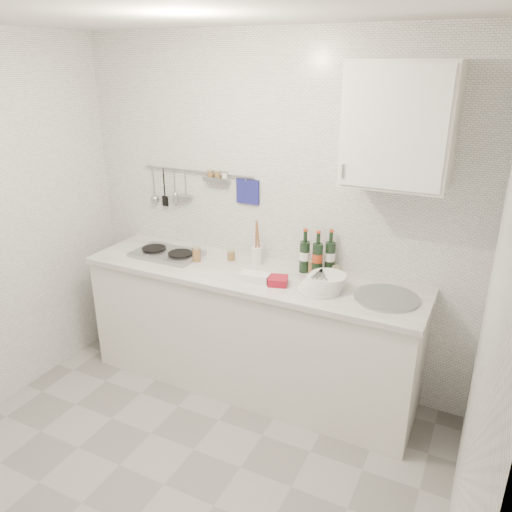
{
  "coord_description": "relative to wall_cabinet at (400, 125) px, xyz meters",
  "views": [
    {
      "loc": [
        1.46,
        -1.74,
        2.29
      ],
      "look_at": [
        0.15,
        0.9,
        1.13
      ],
      "focal_mm": 35.0,
      "sensor_mm": 36.0,
      "label": 1
    }
  ],
  "objects": [
    {
      "name": "floor",
      "position": [
        -0.9,
        -1.22,
        -1.95
      ],
      "size": [
        3.0,
        3.0,
        0.0
      ],
      "primitive_type": "plane",
      "color": "slate",
      "rests_on": "ground"
    },
    {
      "name": "ceiling",
      "position": [
        -0.9,
        -1.22,
        0.55
      ],
      "size": [
        3.0,
        3.0,
        0.0
      ],
      "primitive_type": "plane",
      "rotation": [
        3.14,
        0.0,
        0.0
      ],
      "color": "silver",
      "rests_on": "back_wall"
    },
    {
      "name": "back_wall",
      "position": [
        -0.9,
        0.18,
        -0.7
      ],
      "size": [
        3.0,
        0.02,
        2.5
      ],
      "primitive_type": "cube",
      "color": "silver",
      "rests_on": "floor"
    },
    {
      "name": "wall_right",
      "position": [
        0.6,
        -1.22,
        -0.7
      ],
      "size": [
        0.02,
        2.8,
        2.5
      ],
      "primitive_type": "cube",
      "color": "silver",
      "rests_on": "floor"
    },
    {
      "name": "counter",
      "position": [
        -0.89,
        -0.12,
        -1.52
      ],
      "size": [
        2.44,
        0.64,
        0.96
      ],
      "color": "silver",
      "rests_on": "floor"
    },
    {
      "name": "wall_rail",
      "position": [
        -1.5,
        0.15,
        -0.52
      ],
      "size": [
        0.98,
        0.09,
        0.34
      ],
      "color": "#93969B",
      "rests_on": "back_wall"
    },
    {
      "name": "wall_cabinet",
      "position": [
        0.0,
        0.0,
        0.0
      ],
      "size": [
        0.6,
        0.38,
        0.7
      ],
      "color": "silver",
      "rests_on": "back_wall"
    },
    {
      "name": "plate_stack_hob",
      "position": [
        -1.62,
        -0.06,
        -1.02
      ],
      "size": [
        0.26,
        0.25,
        0.02
      ],
      "rotation": [
        0.0,
        0.0,
        -0.29
      ],
      "color": "#5174B9",
      "rests_on": "counter"
    },
    {
      "name": "plate_stack_sink",
      "position": [
        -0.34,
        -0.18,
        -0.98
      ],
      "size": [
        0.3,
        0.29,
        0.11
      ],
      "rotation": [
        0.0,
        0.0,
        0.24
      ],
      "color": "white",
      "rests_on": "counter"
    },
    {
      "name": "wine_bottles",
      "position": [
        -0.48,
        0.07,
        -0.87
      ],
      "size": [
        0.24,
        0.14,
        0.31
      ],
      "rotation": [
        0.0,
        0.0,
        0.38
      ],
      "color": "black",
      "rests_on": "counter"
    },
    {
      "name": "butter_dish",
      "position": [
        -0.8,
        -0.25,
        -1.0
      ],
      "size": [
        0.2,
        0.12,
        0.06
      ],
      "primitive_type": "cube",
      "rotation": [
        0.0,
        0.0,
        0.11
      ],
      "color": "white",
      "rests_on": "counter"
    },
    {
      "name": "strawberry_punnet",
      "position": [
        -0.64,
        -0.22,
        -1.0
      ],
      "size": [
        0.15,
        0.15,
        0.05
      ],
      "primitive_type": "cube",
      "rotation": [
        0.0,
        0.0,
        0.3
      ],
      "color": "#A51223",
      "rests_on": "counter"
    },
    {
      "name": "utensil_crock",
      "position": [
        -0.93,
        0.05,
        -0.95
      ],
      "size": [
        0.08,
        0.08,
        0.33
      ],
      "rotation": [
        0.0,
        0.0,
        -0.07
      ],
      "color": "white",
      "rests_on": "counter"
    },
    {
      "name": "jar_a",
      "position": [
        -1.12,
        0.02,
        -0.99
      ],
      "size": [
        0.06,
        0.06,
        0.08
      ],
      "rotation": [
        0.0,
        0.0,
        -0.22
      ],
      "color": "brown",
      "rests_on": "counter"
    },
    {
      "name": "jar_b",
      "position": [
        -0.52,
        0.07,
        -0.98
      ],
      "size": [
        0.07,
        0.07,
        0.09
      ],
      "rotation": [
        0.0,
        0.0,
        0.32
      ],
      "color": "brown",
      "rests_on": "counter"
    },
    {
      "name": "jar_c",
      "position": [
        -0.33,
        0.04,
        -0.99
      ],
      "size": [
        0.06,
        0.06,
        0.09
      ],
      "rotation": [
        0.0,
        0.0,
        0.26
      ],
      "color": "brown",
      "rests_on": "counter"
    },
    {
      "name": "jar_d",
      "position": [
        -1.34,
        -0.11,
        -0.97
      ],
      "size": [
        0.07,
        0.07,
        0.11
      ],
      "rotation": [
        0.0,
        0.0,
        0.28
      ],
      "color": "brown",
      "rests_on": "counter"
    }
  ]
}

